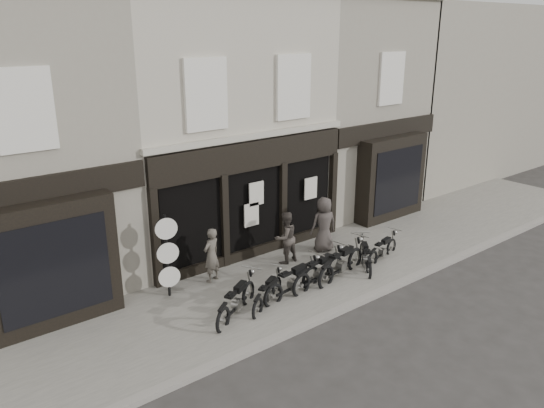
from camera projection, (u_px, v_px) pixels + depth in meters
ground_plane at (316, 291)px, 15.13m from camera, size 90.00×90.00×0.00m
pavement at (295, 279)px, 15.78m from camera, size 30.00×4.20×0.12m
kerb at (348, 306)px, 14.18m from camera, size 30.00×0.25×0.13m
central_building at (201, 122)px, 18.27m from camera, size 7.30×6.22×8.34m
neighbour_left at (2, 148)px, 14.48m from camera, size 5.60×6.73×8.34m
neighbour_right at (333, 107)px, 21.99m from camera, size 5.60×6.73×8.34m
filler_right at (446, 92)px, 26.87m from camera, size 11.00×6.00×8.20m
motorcycle_0 at (237, 303)px, 13.64m from camera, size 1.98×1.32×1.04m
motorcycle_1 at (268, 295)px, 14.17m from camera, size 1.73×1.14×0.91m
motorcycle_2 at (293, 284)px, 14.65m from camera, size 2.23×0.61×1.07m
motorcycle_3 at (319, 273)px, 15.25m from camera, size 2.29×0.70×1.10m
motorcycle_4 at (341, 265)px, 15.75m from camera, size 2.33×0.85×1.13m
motorcycle_5 at (365, 258)px, 16.42m from camera, size 1.42×1.64×0.94m
motorcycle_6 at (383, 251)px, 16.96m from camera, size 1.85×0.70×0.90m
man_left at (211, 255)px, 15.26m from camera, size 0.68×0.55×1.63m
man_centre at (285, 237)px, 16.51m from camera, size 0.82×0.64×1.66m
man_right at (324, 224)px, 17.37m from camera, size 1.02×0.79×1.83m
advert_sign_post at (168, 259)px, 14.30m from camera, size 0.60×0.39×2.49m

